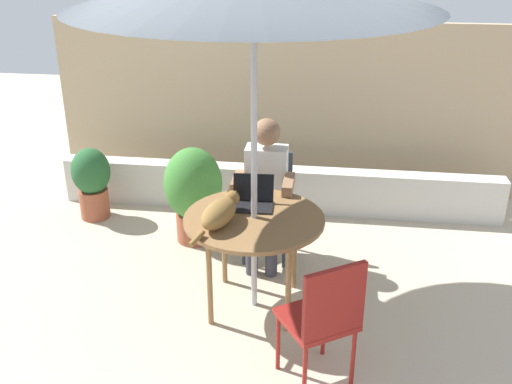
{
  "coord_description": "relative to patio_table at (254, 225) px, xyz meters",
  "views": [
    {
      "loc": [
        0.52,
        -3.73,
        2.64
      ],
      "look_at": [
        0.0,
        0.1,
        0.89
      ],
      "focal_mm": 41.62,
      "sensor_mm": 36.0,
      "label": 1
    }
  ],
  "objects": [
    {
      "name": "patio_table",
      "position": [
        0.0,
        0.0,
        0.0
      ],
      "size": [
        1.01,
        1.01,
        0.74
      ],
      "color": "olive",
      "rests_on": "ground"
    },
    {
      "name": "chair_occupied",
      "position": [
        0.0,
        0.82,
        -0.14
      ],
      "size": [
        0.4,
        0.4,
        0.91
      ],
      "color": "#33383F",
      "rests_on": "ground"
    },
    {
      "name": "potted_plant_near_fence",
      "position": [
        -1.76,
        1.26,
        -0.29
      ],
      "size": [
        0.37,
        0.37,
        0.71
      ],
      "color": "#9E5138",
      "rests_on": "ground"
    },
    {
      "name": "planter_wall_low",
      "position": [
        0.0,
        1.67,
        -0.45
      ],
      "size": [
        4.37,
        0.2,
        0.45
      ],
      "primitive_type": "cube",
      "color": "beige",
      "rests_on": "ground"
    },
    {
      "name": "chair_empty",
      "position": [
        0.53,
        -0.81,
        -0.14
      ],
      "size": [
        0.55,
        0.55,
        0.91
      ],
      "color": "maroon",
      "rests_on": "ground"
    },
    {
      "name": "cat",
      "position": [
        -0.22,
        -0.13,
        0.15
      ],
      "size": [
        0.28,
        0.63,
        0.17
      ],
      "color": "olive",
      "rests_on": "patio_table"
    },
    {
      "name": "laptop",
      "position": [
        -0.04,
        0.2,
        0.13
      ],
      "size": [
        0.31,
        0.26,
        0.21
      ],
      "color": "black",
      "rests_on": "patio_table"
    },
    {
      "name": "person_seated",
      "position": [
        0.0,
        0.66,
        0.03
      ],
      "size": [
        0.48,
        0.48,
        1.25
      ],
      "color": "white",
      "rests_on": "ground"
    },
    {
      "name": "potted_plant_by_chair",
      "position": [
        -0.68,
        0.94,
        -0.19
      ],
      "size": [
        0.52,
        0.52,
        0.88
      ],
      "color": "#9E5138",
      "rests_on": "ground"
    },
    {
      "name": "ground_plane",
      "position": [
        0.0,
        0.0,
        -0.68
      ],
      "size": [
        14.0,
        14.0,
        0.0
      ],
      "primitive_type": "plane",
      "color": "#BCAD93"
    },
    {
      "name": "fence_back",
      "position": [
        0.0,
        2.29,
        0.21
      ],
      "size": [
        4.86,
        0.08,
        1.78
      ],
      "primitive_type": "cube",
      "color": "tan",
      "rests_on": "ground"
    }
  ]
}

